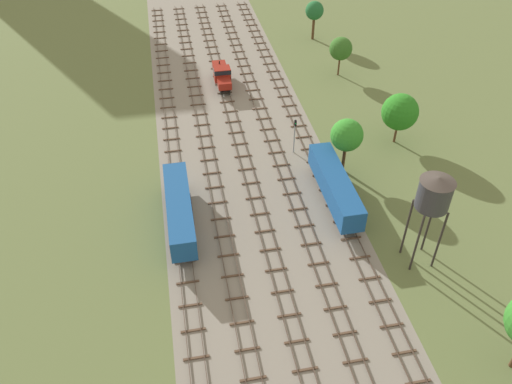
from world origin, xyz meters
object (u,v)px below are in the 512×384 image
object	(u,v)px
shunter_loco_centre_left_midfar	(222,74)
freight_boxcar_far_left_near	(179,209)
water_tower	(434,194)
freight_boxcar_centre_right_mid	(335,185)
signal_post_nearest	(295,132)

from	to	relation	value
shunter_loco_centre_left_midfar	freight_boxcar_far_left_near	bearing A→B (deg)	-105.99
freight_boxcar_far_left_near	water_tower	distance (m)	27.64
freight_boxcar_centre_right_mid	shunter_loco_centre_left_midfar	world-z (taller)	freight_boxcar_centre_right_mid
freight_boxcar_centre_right_mid	shunter_loco_centre_left_midfar	bearing A→B (deg)	106.38
shunter_loco_centre_left_midfar	water_tower	distance (m)	46.27
freight_boxcar_centre_right_mid	signal_post_nearest	distance (m)	11.14
freight_boxcar_centre_right_mid	water_tower	size ratio (longest dim) A/B	1.23
water_tower	freight_boxcar_far_left_near	bearing A→B (deg)	157.53
water_tower	signal_post_nearest	distance (m)	24.12
shunter_loco_centre_left_midfar	signal_post_nearest	distance (m)	22.36
freight_boxcar_far_left_near	freight_boxcar_centre_right_mid	distance (m)	18.83
freight_boxcar_centre_right_mid	shunter_loco_centre_left_midfar	distance (m)	33.37
freight_boxcar_centre_right_mid	water_tower	bearing A→B (deg)	-61.75
signal_post_nearest	water_tower	bearing A→B (deg)	-69.26
freight_boxcar_centre_right_mid	freight_boxcar_far_left_near	bearing A→B (deg)	-177.58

